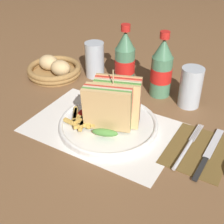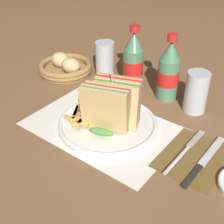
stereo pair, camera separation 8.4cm
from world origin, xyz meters
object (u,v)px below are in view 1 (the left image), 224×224
at_px(club_sandwich, 112,105).
at_px(glass_near, 190,90).
at_px(coke_bottle_near, 125,60).
at_px(glass_far, 95,60).
at_px(coke_bottle_far, 162,69).
at_px(plate_main, 108,125).
at_px(bread_basket, 54,69).
at_px(fork, 186,149).
at_px(knife, 208,153).

distance_m(club_sandwich, glass_near, 0.26).
xyz_separation_m(coke_bottle_near, glass_far, (-0.12, 0.01, -0.03)).
xyz_separation_m(coke_bottle_far, glass_near, (0.10, -0.02, -0.04)).
distance_m(coke_bottle_far, glass_near, 0.11).
height_order(plate_main, club_sandwich, club_sandwich).
relative_size(club_sandwich, bread_basket, 0.85).
distance_m(coke_bottle_near, glass_far, 0.13).
height_order(fork, glass_far, glass_far).
xyz_separation_m(knife, coke_bottle_near, (-0.35, 0.21, 0.08)).
relative_size(plate_main, coke_bottle_near, 1.30).
xyz_separation_m(knife, coke_bottle_far, (-0.22, 0.21, 0.08)).
bearing_deg(coke_bottle_near, glass_far, 177.15).
height_order(coke_bottle_near, bread_basket, coke_bottle_near).
relative_size(plate_main, fork, 1.36).
xyz_separation_m(knife, glass_near, (-0.12, 0.20, 0.05)).
relative_size(club_sandwich, glass_far, 1.32).
relative_size(coke_bottle_near, glass_far, 1.70).
relative_size(coke_bottle_far, glass_far, 1.70).
height_order(club_sandwich, glass_near, club_sandwich).
bearing_deg(bread_basket, fork, -16.47).
height_order(club_sandwich, coke_bottle_far, coke_bottle_far).
xyz_separation_m(coke_bottle_near, bread_basket, (-0.25, -0.07, -0.07)).
distance_m(club_sandwich, bread_basket, 0.39).
distance_m(club_sandwich, glass_far, 0.33).
xyz_separation_m(fork, coke_bottle_near, (-0.30, 0.23, 0.08)).
bearing_deg(fork, coke_bottle_far, 127.23).
bearing_deg(coke_bottle_far, glass_near, -8.50).
bearing_deg(glass_near, bread_basket, -173.64).
height_order(club_sandwich, fork, club_sandwich).
height_order(glass_near, glass_far, same).
bearing_deg(knife, glass_near, 122.02).
bearing_deg(glass_near, coke_bottle_far, 171.50).
bearing_deg(knife, bread_basket, 167.20).
height_order(coke_bottle_far, glass_near, coke_bottle_far).
bearing_deg(plate_main, coke_bottle_far, 78.56).
xyz_separation_m(club_sandwich, coke_bottle_near, (-0.09, 0.24, 0.01)).
bearing_deg(fork, glass_near, 108.37).
xyz_separation_m(fork, bread_basket, (-0.54, 0.16, 0.02)).
height_order(fork, knife, fork).
distance_m(glass_near, bread_basket, 0.48).
height_order(fork, glass_near, glass_near).
distance_m(coke_bottle_near, bread_basket, 0.26).
xyz_separation_m(knife, glass_far, (-0.47, 0.22, 0.06)).
xyz_separation_m(coke_bottle_near, coke_bottle_far, (0.13, 0.00, 0.00)).
bearing_deg(bread_basket, glass_far, 30.06).
xyz_separation_m(club_sandwich, knife, (0.25, 0.03, -0.07)).
xyz_separation_m(plate_main, glass_far, (-0.20, 0.24, 0.05)).
bearing_deg(bread_basket, coke_bottle_far, 10.31).
distance_m(fork, bread_basket, 0.57).
bearing_deg(knife, plate_main, -173.47).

